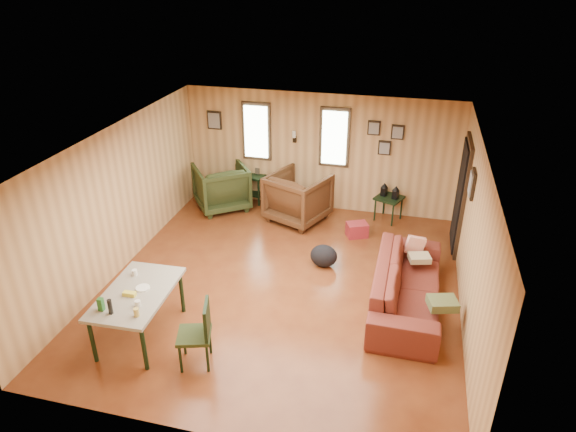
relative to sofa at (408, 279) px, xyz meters
The scene contains 11 objects.
room 1.95m from the sofa, 169.45° to the left, with size 5.54×6.04×2.44m.
sofa is the anchor object (origin of this frame).
recliner_brown 3.24m from the sofa, 133.15° to the left, with size 1.04×0.97×1.07m, color #492B16.
recliner_green 4.63m from the sofa, 146.95° to the left, with size 1.00×0.94×1.03m, color #293317.
end_table 4.54m from the sofa, 137.73° to the left, with size 0.69×0.65×0.76m.
side_table 2.83m from the sofa, 99.59° to the left, with size 0.63×0.63×0.77m.
cooler 2.22m from the sofa, 116.58° to the left, with size 0.46×0.40×0.27m.
backpack 1.63m from the sofa, 150.81° to the left, with size 0.49×0.39×0.40m.
sofa_pillows 0.32m from the sofa, 23.79° to the left, with size 0.82×1.68×0.34m.
dining_table 3.87m from the sofa, 155.66° to the right, with size 0.90×1.44×0.93m.
dining_chair 3.14m from the sofa, 142.95° to the right, with size 0.52×0.52×0.92m.
Camera 1 is at (1.76, -6.62, 4.73)m, focal length 32.00 mm.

